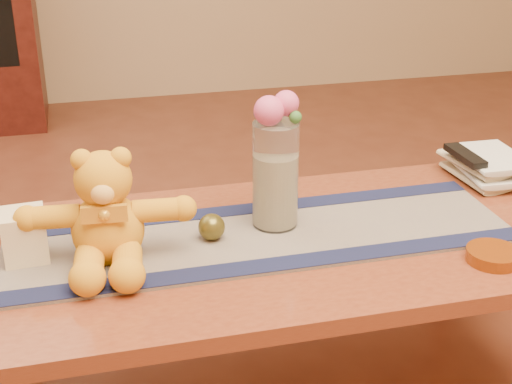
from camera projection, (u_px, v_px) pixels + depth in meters
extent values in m
cube|color=#5F2716|center=(276.00, 247.00, 1.73)|extent=(1.40, 0.70, 0.04)
cylinder|color=#5F2716|center=(16.00, 299.00, 1.94)|extent=(0.07, 0.07, 0.41)
cylinder|color=#5F2716|center=(451.00, 243.00, 2.22)|extent=(0.07, 0.07, 0.41)
cube|color=#1B1741|center=(262.00, 236.00, 1.73)|extent=(1.20, 0.35, 0.01)
cube|color=#121637|center=(278.00, 264.00, 1.60)|extent=(1.20, 0.06, 0.00)
cube|color=#121637|center=(247.00, 209.00, 1.86)|extent=(1.20, 0.06, 0.00)
cube|color=beige|center=(25.00, 235.00, 1.61)|extent=(0.10, 0.10, 0.11)
cylinder|color=black|center=(21.00, 210.00, 1.58)|extent=(0.00, 0.00, 0.01)
cylinder|color=silver|center=(275.00, 175.00, 1.73)|extent=(0.11, 0.11, 0.26)
cylinder|color=beige|center=(275.00, 190.00, 1.75)|extent=(0.09, 0.09, 0.18)
sphere|color=#D04980|center=(269.00, 111.00, 1.65)|extent=(0.07, 0.07, 0.07)
sphere|color=#D04980|center=(286.00, 103.00, 1.67)|extent=(0.06, 0.06, 0.06)
sphere|color=#435092|center=(276.00, 107.00, 1.70)|extent=(0.04, 0.04, 0.04)
sphere|color=#435092|center=(261.00, 113.00, 1.68)|extent=(0.04, 0.04, 0.04)
sphere|color=#33662D|center=(295.00, 117.00, 1.66)|extent=(0.03, 0.03, 0.03)
sphere|color=#4E461A|center=(212.00, 227.00, 1.70)|extent=(0.07, 0.07, 0.06)
imported|color=beige|center=(460.00, 179.00, 2.03)|extent=(0.18, 0.23, 0.02)
imported|color=beige|center=(463.00, 173.00, 2.02)|extent=(0.18, 0.23, 0.02)
imported|color=beige|center=(459.00, 166.00, 2.02)|extent=(0.19, 0.24, 0.02)
imported|color=beige|center=(464.00, 160.00, 2.01)|extent=(0.17, 0.23, 0.02)
cube|color=black|center=(465.00, 155.00, 1.99)|extent=(0.05, 0.16, 0.02)
cylinder|color=#BF5914|center=(493.00, 255.00, 1.63)|extent=(0.14, 0.14, 0.03)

